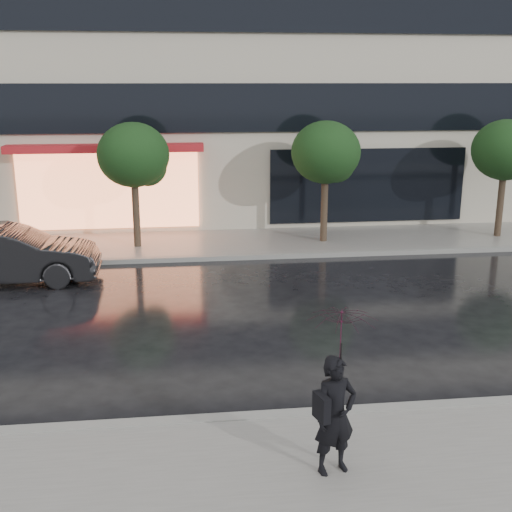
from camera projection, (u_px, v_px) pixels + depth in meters
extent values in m
plane|color=black|center=(279.00, 391.00, 11.12)|extent=(120.00, 120.00, 0.00)
cube|color=slate|center=(319.00, 508.00, 7.99)|extent=(60.00, 4.50, 0.12)
cube|color=slate|center=(231.00, 243.00, 20.92)|extent=(60.00, 3.50, 0.12)
cube|color=gray|center=(289.00, 416.00, 10.14)|extent=(60.00, 0.25, 0.14)
cube|color=gray|center=(236.00, 257.00, 19.24)|extent=(60.00, 0.25, 0.14)
cube|color=black|center=(226.00, 108.00, 21.41)|extent=(28.00, 0.12, 1.60)
cube|color=black|center=(225.00, 6.00, 20.56)|extent=(28.00, 0.12, 1.60)
cube|color=#FF8C59|center=(109.00, 190.00, 21.65)|extent=(6.00, 0.10, 2.60)
cube|color=red|center=(105.00, 148.00, 20.95)|extent=(6.40, 0.70, 0.25)
cube|color=black|center=(368.00, 185.00, 22.69)|extent=(7.00, 0.10, 2.60)
cylinder|color=#33261C|center=(136.00, 216.00, 20.06)|extent=(0.22, 0.22, 2.20)
ellipsoid|color=black|center=(133.00, 155.00, 19.55)|extent=(2.20, 2.20, 1.98)
sphere|color=black|center=(147.00, 167.00, 19.90)|extent=(1.20, 1.20, 1.20)
cylinder|color=#33261C|center=(324.00, 211.00, 20.74)|extent=(0.22, 0.22, 2.20)
ellipsoid|color=black|center=(326.00, 152.00, 20.24)|extent=(2.20, 2.20, 1.98)
sphere|color=black|center=(336.00, 164.00, 20.58)|extent=(1.20, 1.20, 1.20)
cylinder|color=#33261C|center=(500.00, 207.00, 21.42)|extent=(0.22, 0.22, 2.20)
ellipsoid|color=black|center=(506.00, 150.00, 20.92)|extent=(2.20, 2.20, 1.98)
imported|color=black|center=(8.00, 255.00, 16.84)|extent=(4.66, 1.70, 1.53)
imported|color=black|center=(335.00, 415.00, 8.45)|extent=(0.69, 0.55, 1.65)
imported|color=#36091D|center=(342.00, 339.00, 8.18)|extent=(1.12, 1.13, 0.82)
cylinder|color=black|center=(340.00, 373.00, 8.31)|extent=(0.02, 0.02, 0.83)
cube|color=black|center=(322.00, 407.00, 8.25)|extent=(0.19, 0.33, 0.35)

